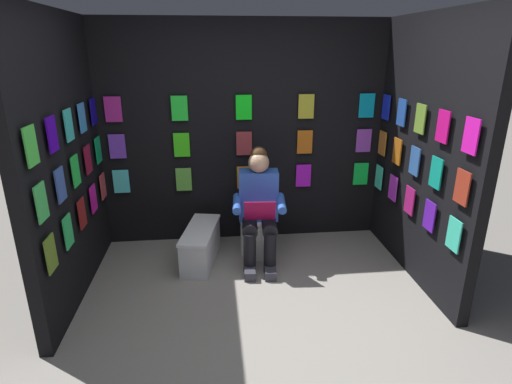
# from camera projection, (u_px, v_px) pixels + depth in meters

# --- Properties ---
(ground_plane) EXTENTS (30.00, 30.00, 0.00)m
(ground_plane) POSITION_uv_depth(u_px,v_px,m) (265.00, 342.00, 3.15)
(ground_plane) COLOR gray
(display_wall_back) EXTENTS (3.19, 0.14, 2.42)m
(display_wall_back) POSITION_uv_depth(u_px,v_px,m) (243.00, 135.00, 4.56)
(display_wall_back) COLOR black
(display_wall_back) RESTS_ON ground
(display_wall_left) EXTENTS (0.14, 1.88, 2.42)m
(display_wall_left) POSITION_uv_depth(u_px,v_px,m) (424.00, 153.00, 3.79)
(display_wall_left) COLOR black
(display_wall_left) RESTS_ON ground
(display_wall_right) EXTENTS (0.14, 1.88, 2.42)m
(display_wall_right) POSITION_uv_depth(u_px,v_px,m) (64.00, 162.00, 3.47)
(display_wall_right) COLOR black
(display_wall_right) RESTS_ON ground
(toilet) EXTENTS (0.42, 0.57, 0.77)m
(toilet) POSITION_uv_depth(u_px,v_px,m) (258.00, 223.00, 4.48)
(toilet) COLOR white
(toilet) RESTS_ON ground
(person_reading) EXTENTS (0.55, 0.70, 1.19)m
(person_reading) POSITION_uv_depth(u_px,v_px,m) (259.00, 207.00, 4.17)
(person_reading) COLOR blue
(person_reading) RESTS_ON ground
(comic_longbox_near) EXTENTS (0.43, 0.83, 0.37)m
(comic_longbox_near) POSITION_uv_depth(u_px,v_px,m) (201.00, 245.00, 4.28)
(comic_longbox_near) COLOR silver
(comic_longbox_near) RESTS_ON ground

